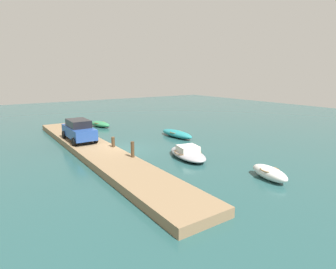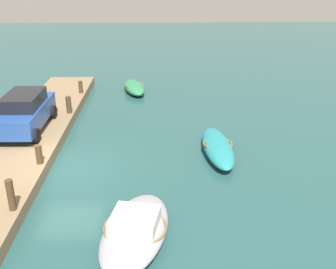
% 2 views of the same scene
% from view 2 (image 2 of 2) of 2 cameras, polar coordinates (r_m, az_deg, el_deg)
% --- Properties ---
extents(ground_plane, '(84.00, 84.00, 0.00)m').
position_cam_2_polar(ground_plane, '(16.88, -14.06, -4.70)').
color(ground_plane, '#234C4C').
extents(dock_platform, '(24.54, 2.90, 0.49)m').
position_cam_2_polar(dock_platform, '(17.35, -20.85, -3.90)').
color(dock_platform, '#846B4C').
rests_on(dock_platform, ground_plane).
extents(rowboat_green, '(3.38, 1.90, 0.61)m').
position_cam_2_polar(rowboat_green, '(25.99, -4.76, 6.61)').
color(rowboat_green, '#2D7A4C').
rests_on(rowboat_green, ground_plane).
extents(motorboat_grey, '(4.34, 2.60, 0.88)m').
position_cam_2_polar(motorboat_grey, '(12.44, -4.62, -13.15)').
color(motorboat_grey, '#939399').
rests_on(motorboat_grey, ground_plane).
extents(rowboat_teal, '(4.23, 1.36, 0.64)m').
position_cam_2_polar(rowboat_teal, '(17.59, 6.97, -1.77)').
color(rowboat_teal, teal).
rests_on(rowboat_teal, ground_plane).
extents(mooring_post_west, '(0.24, 0.24, 0.71)m').
position_cam_2_polar(mooring_post_west, '(24.65, -12.16, 6.53)').
color(mooring_post_west, '#47331E').
rests_on(mooring_post_west, dock_platform).
extents(mooring_post_mid_west, '(0.27, 0.27, 0.87)m').
position_cam_2_polar(mooring_post_mid_west, '(21.43, -13.76, 4.08)').
color(mooring_post_mid_west, '#47331E').
rests_on(mooring_post_mid_west, dock_platform).
extents(mooring_post_mid_east, '(0.25, 0.25, 0.76)m').
position_cam_2_polar(mooring_post_mid_east, '(16.36, -17.65, -2.67)').
color(mooring_post_mid_east, '#47331E').
rests_on(mooring_post_mid_east, dock_platform).
extents(mooring_post_east, '(0.23, 0.23, 1.05)m').
position_cam_2_polar(mooring_post_east, '(13.64, -21.19, -7.92)').
color(mooring_post_east, '#47331E').
rests_on(mooring_post_east, dock_platform).
extents(parked_car, '(4.31, 1.94, 1.74)m').
position_cam_2_polar(parked_car, '(19.65, -19.41, 3.09)').
color(parked_car, '#234793').
rests_on(parked_car, dock_platform).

